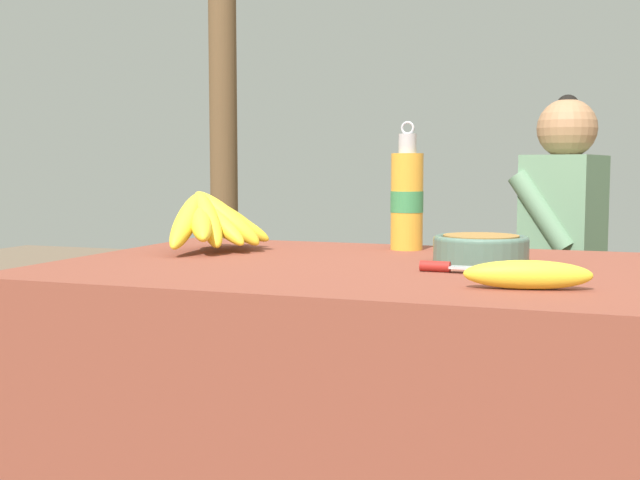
% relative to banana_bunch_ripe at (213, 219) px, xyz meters
% --- Properties ---
extents(market_counter, '(1.47, 0.83, 0.70)m').
position_rel_banana_bunch_ripe_xyz_m(market_counter, '(0.52, -0.12, -0.43)').
color(market_counter, brown).
rests_on(market_counter, ground_plane).
extents(banana_bunch_ripe, '(0.21, 0.35, 0.15)m').
position_rel_banana_bunch_ripe_xyz_m(banana_bunch_ripe, '(0.00, 0.00, 0.00)').
color(banana_bunch_ripe, '#4C381E').
rests_on(banana_bunch_ripe, market_counter).
extents(serving_bowl, '(0.19, 0.19, 0.06)m').
position_rel_banana_bunch_ripe_xyz_m(serving_bowl, '(0.61, -0.01, -0.04)').
color(serving_bowl, '#4C6B5B').
rests_on(serving_bowl, market_counter).
extents(water_bottle, '(0.08, 0.08, 0.30)m').
position_rel_banana_bunch_ripe_xyz_m(water_bottle, '(0.41, 0.18, 0.04)').
color(water_bottle, gold).
rests_on(water_bottle, market_counter).
extents(loose_banana_front, '(0.20, 0.09, 0.05)m').
position_rel_banana_bunch_ripe_xyz_m(loose_banana_front, '(0.73, -0.35, -0.05)').
color(loose_banana_front, yellow).
rests_on(loose_banana_front, market_counter).
extents(knife, '(0.18, 0.03, 0.02)m').
position_rel_banana_bunch_ripe_xyz_m(knife, '(0.59, -0.19, -0.06)').
color(knife, '#BCBCC1').
rests_on(knife, market_counter).
extents(wooden_bench, '(1.41, 0.32, 0.41)m').
position_rel_banana_bunch_ripe_xyz_m(wooden_bench, '(0.57, 1.03, -0.43)').
color(wooden_bench, '#4C3823').
rests_on(wooden_bench, ground_plane).
extents(seated_vendor, '(0.44, 0.42, 1.12)m').
position_rel_banana_bunch_ripe_xyz_m(seated_vendor, '(0.67, 1.01, -0.14)').
color(seated_vendor, '#232328').
rests_on(seated_vendor, ground_plane).
extents(banana_bunch_green, '(0.17, 0.29, 0.13)m').
position_rel_banana_bunch_ripe_xyz_m(banana_bunch_green, '(0.21, 1.02, -0.30)').
color(banana_bunch_green, '#4C381E').
rests_on(banana_bunch_green, wooden_bench).
extents(support_post_near, '(0.11, 0.11, 2.29)m').
position_rel_banana_bunch_ripe_xyz_m(support_post_near, '(-0.63, 1.30, 0.37)').
color(support_post_near, brown).
rests_on(support_post_near, ground_plane).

